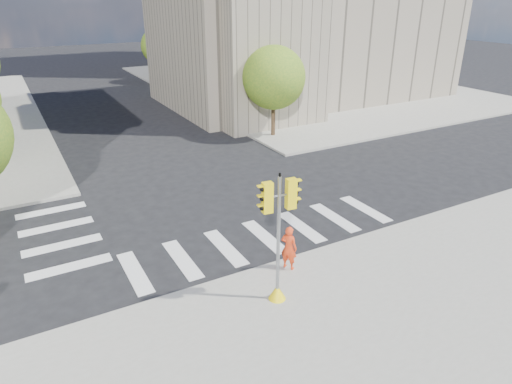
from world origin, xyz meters
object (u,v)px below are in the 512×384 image
photographer (289,248)px  lamp_near (252,62)px  traffic_signal (278,249)px  lamp_far (183,44)px

photographer → lamp_near: bearing=-56.3°
traffic_signal → photographer: (1.29, 1.34, -1.01)m
traffic_signal → photographer: bearing=52.8°
lamp_near → photographer: 20.82m
traffic_signal → lamp_far: bearing=80.4°
lamp_far → traffic_signal: bearing=-106.3°
lamp_far → photographer: (-8.63, -32.60, -3.60)m
lamp_near → lamp_far: same height
lamp_near → photographer: size_ratio=4.88×
lamp_near → lamp_far: bearing=90.0°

